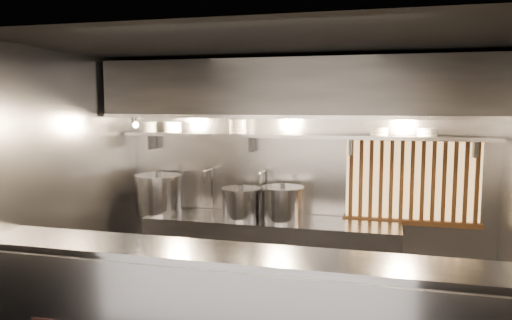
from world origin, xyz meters
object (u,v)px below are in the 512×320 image
at_px(stock_pot_mid, 241,203).
at_px(heat_lamp, 134,120).
at_px(pendant_bulb, 289,129).
at_px(stock_pot_right, 283,203).
at_px(stock_pot_left, 158,193).

bearing_deg(stock_pot_mid, heat_lamp, -169.09).
bearing_deg(stock_pot_mid, pendant_bulb, 11.22).
bearing_deg(pendant_bulb, stock_pot_right, -118.30).
height_order(heat_lamp, stock_pot_mid, heat_lamp).
height_order(stock_pot_left, stock_pot_right, stock_pot_left).
bearing_deg(heat_lamp, stock_pot_right, 8.41).
distance_m(heat_lamp, pendant_bulb, 1.83).
bearing_deg(stock_pot_left, pendant_bulb, 2.18).
distance_m(stock_pot_left, stock_pot_mid, 1.10).
distance_m(pendant_bulb, stock_pot_mid, 1.04).
xyz_separation_m(heat_lamp, stock_pot_right, (1.75, 0.26, -0.97)).
distance_m(heat_lamp, stock_pot_left, 0.98).
distance_m(heat_lamp, stock_pot_mid, 1.61).
bearing_deg(heat_lamp, pendant_bulb, 11.00).
bearing_deg(stock_pot_right, pendant_bulb, 61.70).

